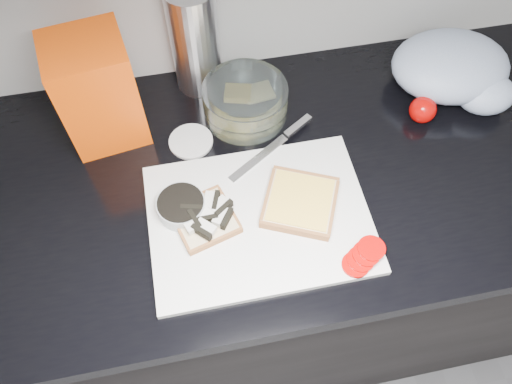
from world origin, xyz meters
TOP-DOWN VIEW (x-y plane):
  - base_cabinet at (0.00, 1.20)m, footprint 3.50×0.60m
  - countertop at (0.00, 1.20)m, footprint 3.50×0.64m
  - cutting_board at (-0.09, 1.09)m, footprint 0.40×0.30m
  - bread_left at (-0.19, 1.10)m, footprint 0.13×0.13m
  - bread_right at (-0.02, 1.10)m, footprint 0.18×0.18m
  - tomato_slices at (0.06, 0.98)m, footprint 0.09×0.08m
  - knife at (-0.02, 1.26)m, footprint 0.19×0.13m
  - seed_tub at (-0.23, 1.13)m, footprint 0.09×0.09m
  - tub_lid at (-0.19, 1.30)m, footprint 0.10×0.10m
  - glass_bowl at (-0.07, 1.35)m, footprint 0.17×0.17m
  - bread_bag at (-0.35, 1.36)m, footprint 0.16×0.15m
  - steel_canister at (-0.15, 1.46)m, footprint 0.10×0.10m
  - grocery_bag at (0.37, 1.33)m, footprint 0.27×0.24m
  - whole_tomatoes at (0.28, 1.26)m, footprint 0.06×0.06m

SIDE VIEW (x-z plane):
  - base_cabinet at x=0.00m, z-range 0.00..0.86m
  - countertop at x=0.00m, z-range 0.86..0.90m
  - tub_lid at x=-0.19m, z-range 0.90..0.91m
  - cutting_board at x=-0.09m, z-range 0.90..0.91m
  - knife at x=-0.02m, z-range 0.91..0.92m
  - tomato_slices at x=0.06m, z-range 0.91..0.93m
  - bread_right at x=-0.02m, z-range 0.91..0.93m
  - bread_left at x=-0.19m, z-range 0.91..0.94m
  - seed_tub at x=-0.23m, z-range 0.90..0.95m
  - whole_tomatoes at x=0.28m, z-range 0.90..0.96m
  - glass_bowl at x=-0.07m, z-range 0.90..0.97m
  - grocery_bag at x=0.37m, z-range 0.90..1.01m
  - bread_bag at x=-0.35m, z-range 0.90..1.12m
  - steel_canister at x=-0.15m, z-range 0.90..1.13m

